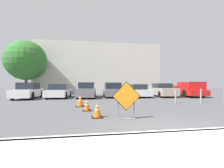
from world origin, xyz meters
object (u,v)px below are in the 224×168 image
(parked_car_fourth, at_px, (113,90))
(parked_car_fifth, at_px, (138,91))
(road_closed_sign, at_px, (126,99))
(parked_car_third, at_px, (87,91))
(parked_car_second, at_px, (59,91))
(traffic_cone_third, at_px, (80,100))
(bollard_nearest, at_px, (176,96))
(parked_car_nearest, at_px, (28,91))
(bollard_second, at_px, (201,96))
(traffic_cone_nearest, at_px, (97,110))
(traffic_cone_second, at_px, (87,105))
(parked_car_sixth, at_px, (162,90))
(pickup_truck, at_px, (186,90))

(parked_car_fourth, relative_size, parked_car_fifth, 0.97)
(road_closed_sign, bearing_deg, parked_car_third, 99.40)
(road_closed_sign, bearing_deg, parked_car_second, 113.41)
(parked_car_second, height_order, parked_car_fifth, parked_car_second)
(traffic_cone_third, distance_m, bollard_nearest, 6.61)
(parked_car_nearest, distance_m, parked_car_fourth, 8.35)
(traffic_cone_third, relative_size, bollard_second, 0.76)
(traffic_cone_nearest, relative_size, parked_car_second, 0.15)
(road_closed_sign, relative_size, parked_car_nearest, 0.34)
(traffic_cone_second, relative_size, parked_car_nearest, 0.15)
(parked_car_fourth, relative_size, parked_car_sixth, 0.96)
(parked_car_sixth, xyz_separation_m, pickup_truck, (2.75, -0.34, 0.05))
(traffic_cone_nearest, height_order, bollard_second, bollard_second)
(pickup_truck, bearing_deg, parked_car_fifth, -1.20)
(traffic_cone_third, distance_m, parked_car_fifth, 8.72)
(parked_car_third, height_order, parked_car_fifth, parked_car_third)
(road_closed_sign, distance_m, bollard_second, 7.75)
(road_closed_sign, height_order, traffic_cone_nearest, road_closed_sign)
(road_closed_sign, height_order, bollard_second, road_closed_sign)
(traffic_cone_second, bearing_deg, traffic_cone_nearest, -75.17)
(parked_car_nearest, xyz_separation_m, parked_car_third, (5.55, 0.23, 0.00))
(traffic_cone_nearest, xyz_separation_m, parked_car_third, (-0.55, 9.54, 0.39))
(traffic_cone_second, xyz_separation_m, bollard_nearest, (6.17, 1.90, 0.19))
(road_closed_sign, xyz_separation_m, bollard_nearest, (4.62, 4.05, -0.28))
(traffic_cone_second, height_order, parked_car_fourth, parked_car_fourth)
(traffic_cone_third, height_order, bollard_nearest, bollard_nearest)
(traffic_cone_second, distance_m, bollard_nearest, 6.46)
(road_closed_sign, height_order, traffic_cone_third, road_closed_sign)
(traffic_cone_nearest, distance_m, parked_car_second, 10.32)
(parked_car_third, height_order, bollard_nearest, parked_car_third)
(pickup_truck, bearing_deg, road_closed_sign, 49.45)
(parked_car_third, bearing_deg, traffic_cone_third, 90.94)
(road_closed_sign, relative_size, parked_car_fifth, 0.33)
(parked_car_third, bearing_deg, road_closed_sign, 103.15)
(parked_car_second, height_order, pickup_truck, pickup_truck)
(traffic_cone_second, height_order, parked_car_second, parked_car_second)
(traffic_cone_third, height_order, parked_car_fourth, parked_car_fourth)
(road_closed_sign, bearing_deg, bollard_nearest, 41.20)
(parked_car_fourth, height_order, parked_car_fifth, parked_car_fourth)
(bollard_second, bearing_deg, traffic_cone_second, -166.89)
(parked_car_third, xyz_separation_m, parked_car_fifth, (5.55, 0.09, -0.07))
(traffic_cone_nearest, bearing_deg, pickup_truck, 41.00)
(bollard_nearest, bearing_deg, parked_car_fifth, 96.88)
(parked_car_sixth, bearing_deg, road_closed_sign, 60.02)
(parked_car_fourth, bearing_deg, parked_car_third, 8.88)
(parked_car_nearest, bearing_deg, traffic_cone_second, 125.73)
(parked_car_second, xyz_separation_m, pickup_truck, (13.85, -0.61, 0.10))
(road_closed_sign, height_order, parked_car_second, road_closed_sign)
(parked_car_fourth, bearing_deg, parked_car_nearest, 5.95)
(road_closed_sign, distance_m, parked_car_nearest, 12.16)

